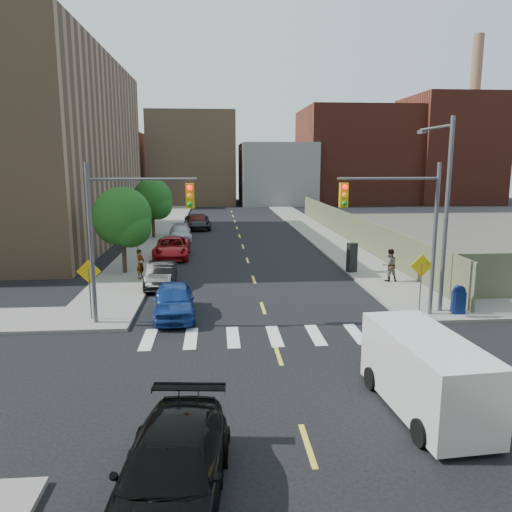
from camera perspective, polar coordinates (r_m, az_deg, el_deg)
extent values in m
plane|color=black|center=(16.95, 3.42, -13.73)|extent=(160.00, 160.00, 0.00)
cube|color=gray|center=(57.47, -10.10, 3.62)|extent=(3.50, 73.00, 0.15)
cube|color=gray|center=(58.06, 5.34, 3.81)|extent=(3.50, 73.00, 0.15)
cube|color=#60694A|center=(45.23, 10.61, 3.22)|extent=(0.12, 44.00, 2.50)
cube|color=#592319|center=(87.55, -17.90, 9.55)|extent=(14.00, 18.00, 12.00)
cube|color=#8C6B4C|center=(87.36, -7.20, 10.95)|extent=(14.00, 16.00, 15.00)
cube|color=gray|center=(85.91, 2.27, 9.37)|extent=(12.00, 16.00, 10.00)
cube|color=#592319|center=(90.58, 11.13, 11.15)|extent=(18.00, 18.00, 16.00)
cube|color=#592319|center=(94.30, 21.08, 11.23)|extent=(14.00, 16.00, 18.00)
cylinder|color=#8C6B4C|center=(96.31, 23.50, 14.02)|extent=(1.80, 1.80, 28.00)
cylinder|color=#59595E|center=(22.20, -18.31, 1.07)|extent=(0.18, 0.18, 7.00)
cylinder|color=#59595E|center=(21.51, -12.86, 8.56)|extent=(4.50, 0.12, 0.12)
cube|color=#E5A50C|center=(21.35, -7.56, 6.84)|extent=(0.35, 0.30, 1.05)
cylinder|color=#59595E|center=(23.65, 19.72, 1.55)|extent=(0.18, 0.18, 7.00)
cylinder|color=#59595E|center=(22.56, 14.90, 8.56)|extent=(4.50, 0.12, 0.12)
cube|color=#E5A50C|center=(22.02, 9.98, 6.88)|extent=(0.35, 0.30, 1.05)
cylinder|color=#59595E|center=(24.27, 20.90, 4.07)|extent=(0.20, 0.20, 9.00)
cylinder|color=#59595E|center=(25.73, 19.87, 13.64)|extent=(0.12, 3.50, 0.12)
cube|color=#59595E|center=(27.19, 18.44, 13.32)|extent=(0.25, 0.60, 0.18)
cylinder|color=#59595E|center=(23.22, -18.41, -4.34)|extent=(0.06, 0.06, 2.40)
cube|color=yellow|center=(22.97, -18.57, -1.68)|extent=(1.06, 0.04, 1.06)
cylinder|color=#59595E|center=(24.42, 18.26, -3.60)|extent=(0.06, 0.06, 2.40)
cube|color=yellow|center=(24.19, 18.41, -1.07)|extent=(1.06, 0.04, 1.06)
cylinder|color=#59595E|center=(36.19, -13.41, 1.18)|extent=(0.06, 0.06, 2.40)
cube|color=yellow|center=(36.03, -13.49, 2.91)|extent=(1.06, 0.04, 1.06)
cylinder|color=#332114|center=(32.31, -14.83, 0.21)|extent=(0.28, 0.28, 2.64)
sphere|color=#1C4915|center=(31.98, -15.04, 4.44)|extent=(3.60, 3.60, 3.60)
sphere|color=#1C4915|center=(31.67, -14.19, 3.33)|extent=(2.64, 2.64, 2.64)
sphere|color=#1C4915|center=(32.49, -15.57, 3.76)|extent=(2.88, 2.88, 2.88)
cylinder|color=#332114|center=(46.98, -11.65, 3.54)|extent=(0.28, 0.28, 2.64)
sphere|color=#1C4915|center=(46.75, -11.76, 6.46)|extent=(3.60, 3.60, 3.60)
sphere|color=#1C4915|center=(46.44, -11.16, 5.71)|extent=(2.64, 2.64, 2.64)
sphere|color=#1C4915|center=(47.23, -12.17, 5.97)|extent=(2.88, 2.88, 2.88)
imported|color=navy|center=(23.22, -9.37, -5.01)|extent=(2.18, 4.68, 1.55)
imported|color=black|center=(28.84, -10.79, -2.14)|extent=(1.53, 4.21, 1.38)
imported|color=#AA1118|center=(37.37, -9.57, 0.94)|extent=(2.58, 5.50, 1.52)
imported|color=#B7BAC0|center=(45.76, -8.67, 2.64)|extent=(2.37, 4.86, 1.36)
imported|color=silver|center=(47.15, -8.56, 2.93)|extent=(1.89, 4.29, 1.43)
imported|color=#3E100C|center=(53.04, -6.72, 3.87)|extent=(1.61, 4.61, 1.52)
imported|color=black|center=(53.23, -6.71, 3.93)|extent=(3.04, 5.83, 1.57)
imported|color=black|center=(11.22, -9.65, -23.18)|extent=(2.70, 5.57, 1.56)
cube|color=silver|center=(15.18, 18.82, -12.46)|extent=(2.28, 5.06, 2.08)
cube|color=black|center=(16.65, 15.82, -9.15)|extent=(1.84, 1.27, 0.85)
cylinder|color=black|center=(16.48, 13.12, -13.49)|extent=(0.32, 0.74, 0.72)
cylinder|color=black|center=(17.21, 18.82, -12.73)|extent=(0.32, 0.74, 0.72)
cylinder|color=black|center=(13.88, 18.37, -18.63)|extent=(0.32, 0.74, 0.72)
cylinder|color=black|center=(14.74, 24.90, -17.30)|extent=(0.32, 0.74, 0.72)
cube|color=navy|center=(24.80, 22.12, -4.93)|extent=(0.56, 0.45, 1.02)
cylinder|color=navy|center=(24.66, 22.20, -3.73)|extent=(0.54, 0.28, 0.53)
cube|color=black|center=(32.04, 10.90, -0.16)|extent=(0.65, 0.59, 1.85)
imported|color=gray|center=(30.46, -13.06, -0.89)|extent=(0.61, 0.75, 1.76)
imported|color=gray|center=(30.03, 15.01, -1.01)|extent=(1.00, 0.82, 1.90)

